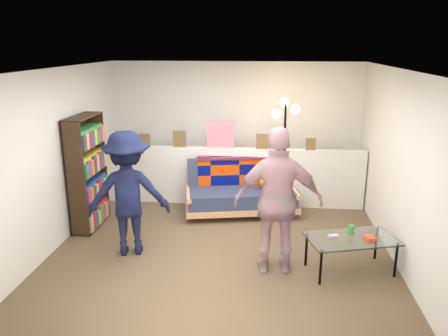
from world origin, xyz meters
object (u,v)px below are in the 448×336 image
Objects in this scene: floor_lamp at (285,133)px; bookshelf at (88,176)px; person_right at (278,202)px; person_left at (128,193)px; futon_sofa at (242,191)px; coffee_table at (352,240)px.

bookshelf is at bearing -162.49° from floor_lamp.
bookshelf is 3.02m from person_right.
bookshelf is 1.19m from person_left.
futon_sofa is 1.08× the size of person_right.
coffee_table is 0.65× the size of person_right.
person_left is (-1.39, -1.58, 0.47)m from futon_sofa.
coffee_table is at bearing -179.62° from person_right.
floor_lamp is 2.07m from person_right.
person_right is (2.81, -1.10, 0.11)m from bookshelf.
bookshelf is 0.91× the size of floor_lamp.
person_left is (-2.06, -1.73, -0.50)m from floor_lamp.
person_left is at bearing -12.73° from person_right.
floor_lamp reaches higher than person_right.
person_left reaches higher than coffee_table.
coffee_table is 0.63× the size of floor_lamp.
person_left reaches higher than futon_sofa.
coffee_table is 2.88m from person_left.
futon_sofa is 1.14× the size of bookshelf.
person_left is at bearing -42.17° from bookshelf.
bookshelf is at bearing -56.43° from person_left.
floor_lamp reaches higher than futon_sofa.
person_left is at bearing 175.28° from coffee_table.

